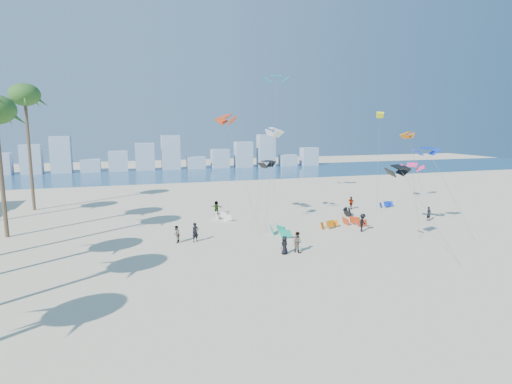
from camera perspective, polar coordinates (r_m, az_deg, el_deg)
name	(u,v)px	position (r m, az deg, el deg)	size (l,w,h in m)	color
ground	(286,304)	(27.46, 4.03, -14.85)	(220.00, 220.00, 0.00)	beige
ocean	(170,174)	(96.42, -11.63, 2.38)	(220.00, 220.00, 0.00)	navy
kitesurfer_near	(195,232)	(40.76, -8.22, -5.43)	(0.69, 0.45, 1.89)	black
kitesurfer_mid	(297,242)	(37.36, 5.60, -6.76)	(0.91, 0.71, 1.86)	gray
kitesurfers_far	(294,218)	(46.66, 5.21, -3.58)	(29.97, 18.81, 1.91)	black
grounded_kites	(319,219)	(48.73, 8.53, -3.63)	(25.20, 11.80, 0.94)	#0C987C
flying_kites	(326,123)	(50.53, 9.47, 9.16)	(30.19, 33.63, 18.63)	black
distant_skyline	(160,157)	(105.94, -12.87, 4.62)	(85.00, 3.00, 8.40)	#9EADBF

